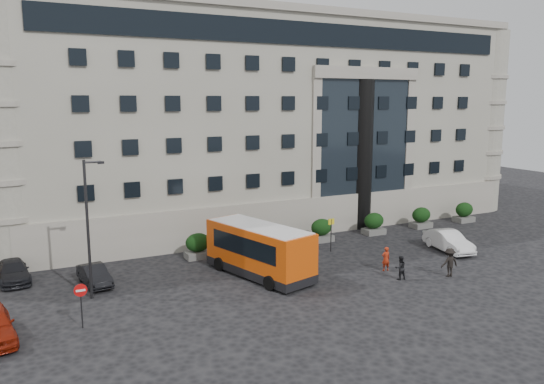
% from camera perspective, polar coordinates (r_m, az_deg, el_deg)
% --- Properties ---
extents(ground, '(120.00, 120.00, 0.00)m').
position_cam_1_polar(ground, '(33.57, 3.00, -9.71)').
color(ground, black).
rests_on(ground, ground).
extents(civic_building, '(44.00, 24.00, 18.00)m').
position_cam_1_polar(civic_building, '(54.07, -2.89, 7.47)').
color(civic_building, gray).
rests_on(civic_building, ground).
extents(entrance_column, '(1.80, 1.80, 13.00)m').
position_cam_1_polar(entrance_column, '(47.06, 9.66, 3.94)').
color(entrance_column, black).
rests_on(entrance_column, ground).
extents(hedge_a, '(1.80, 1.26, 1.84)m').
position_cam_1_polar(hedge_a, '(38.57, -7.98, -5.74)').
color(hedge_a, '#555552').
rests_on(hedge_a, ground).
extents(hedge_b, '(1.80, 1.26, 1.84)m').
position_cam_1_polar(hedge_b, '(40.44, -0.95, -4.91)').
color(hedge_b, '#555552').
rests_on(hedge_b, ground).
extents(hedge_c, '(1.80, 1.26, 1.84)m').
position_cam_1_polar(hedge_c, '(42.87, 5.35, -4.10)').
color(hedge_c, '#555552').
rests_on(hedge_c, ground).
extents(hedge_d, '(1.80, 1.26, 1.84)m').
position_cam_1_polar(hedge_d, '(45.76, 10.90, -3.34)').
color(hedge_d, '#555552').
rests_on(hedge_d, ground).
extents(hedge_e, '(1.80, 1.26, 1.84)m').
position_cam_1_polar(hedge_e, '(49.03, 15.75, -2.66)').
color(hedge_e, '#555552').
rests_on(hedge_e, ground).
extents(hedge_f, '(1.80, 1.26, 1.84)m').
position_cam_1_polar(hedge_f, '(52.62, 19.96, -2.04)').
color(hedge_f, '#555552').
rests_on(hedge_f, ground).
extents(street_lamp, '(1.16, 0.18, 8.00)m').
position_cam_1_polar(street_lamp, '(31.48, -19.12, -3.29)').
color(street_lamp, '#262628').
rests_on(street_lamp, ground).
extents(bus_stop_sign, '(0.50, 0.08, 2.52)m').
position_cam_1_polar(bus_stop_sign, '(39.91, 6.38, -3.98)').
color(bus_stop_sign, '#262628').
rests_on(bus_stop_sign, ground).
extents(no_entry_sign, '(0.64, 0.16, 2.32)m').
position_cam_1_polar(no_entry_sign, '(28.26, -19.87, -10.56)').
color(no_entry_sign, '#262628').
rests_on(no_entry_sign, ground).
extents(minibus, '(4.76, 8.35, 3.30)m').
position_cam_1_polar(minibus, '(34.34, -1.38, -6.06)').
color(minibus, '#D24609').
rests_on(minibus, ground).
extents(parked_car_b, '(1.79, 3.86, 1.22)m').
position_cam_1_polar(parked_car_b, '(34.74, -18.55, -8.48)').
color(parked_car_b, black).
rests_on(parked_car_b, ground).
extents(parked_car_c, '(2.13, 4.50, 1.27)m').
position_cam_1_polar(parked_car_c, '(37.34, -26.08, -7.67)').
color(parked_car_c, black).
rests_on(parked_car_c, ground).
extents(parked_car_d, '(3.44, 5.86, 1.53)m').
position_cam_1_polar(parked_car_d, '(44.78, -23.43, -4.50)').
color(parked_car_d, black).
rests_on(parked_car_d, ground).
extents(white_taxi, '(2.43, 4.88, 1.54)m').
position_cam_1_polar(white_taxi, '(42.18, 18.45, -5.03)').
color(white_taxi, silver).
rests_on(white_taxi, ground).
extents(pedestrian_a, '(0.64, 0.46, 1.63)m').
position_cam_1_polar(pedestrian_a, '(36.31, 12.15, -7.04)').
color(pedestrian_a, '#A62710').
rests_on(pedestrian_a, ground).
extents(pedestrian_b, '(0.83, 0.69, 1.54)m').
position_cam_1_polar(pedestrian_b, '(34.80, 13.63, -7.92)').
color(pedestrian_b, black).
rests_on(pedestrian_b, ground).
extents(pedestrian_c, '(1.28, 0.82, 1.88)m').
position_cam_1_polar(pedestrian_c, '(36.20, 18.55, -7.19)').
color(pedestrian_c, black).
rests_on(pedestrian_c, ground).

